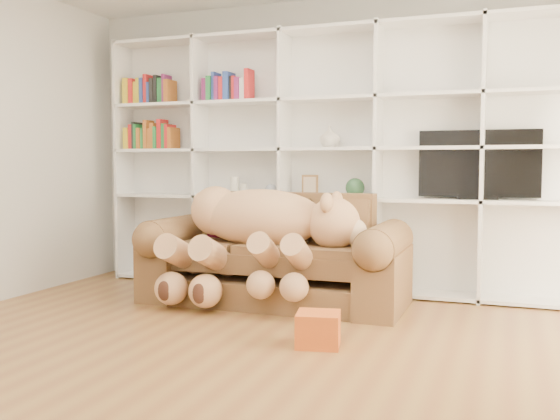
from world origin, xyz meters
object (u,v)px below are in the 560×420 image
at_px(gift_box, 318,329).
at_px(tv, 479,165).
at_px(teddy_bear, 258,229).
at_px(sofa, 276,261).

bearing_deg(gift_box, tv, 64.03).
bearing_deg(teddy_bear, gift_box, -57.02).
bearing_deg(sofa, teddy_bear, -115.78).
distance_m(sofa, gift_box, 1.34).
relative_size(gift_box, tv, 0.28).
xyz_separation_m(sofa, gift_box, (0.71, -1.12, -0.23)).
distance_m(sofa, teddy_bear, 0.35).
xyz_separation_m(teddy_bear, gift_box, (0.80, -0.93, -0.52)).
distance_m(teddy_bear, gift_box, 1.34).
bearing_deg(tv, sofa, -156.98).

